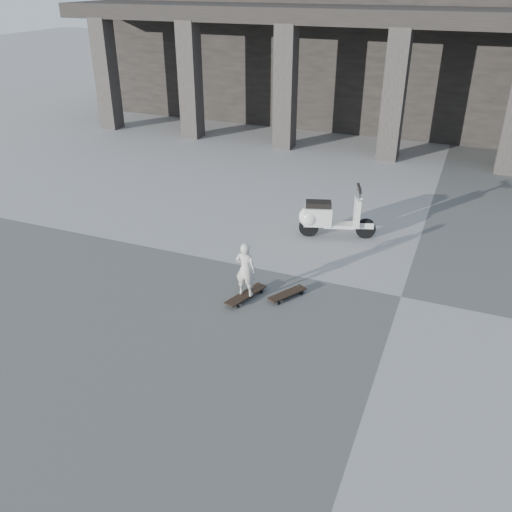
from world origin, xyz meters
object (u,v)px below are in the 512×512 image
at_px(child, 246,269).
at_px(scooter, 324,217).
at_px(longboard, 246,295).
at_px(skateboard_spare, 287,294).

bearing_deg(child, scooter, -101.29).
relative_size(child, scooter, 0.62).
relative_size(longboard, scooter, 0.58).
bearing_deg(skateboard_spare, child, 144.87).
xyz_separation_m(skateboard_spare, child, (-0.70, -0.33, 0.55)).
height_order(longboard, child, child).
bearing_deg(skateboard_spare, longboard, 144.87).
height_order(longboard, scooter, scooter).
relative_size(longboard, skateboard_spare, 1.22).
bearing_deg(scooter, child, -118.09).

